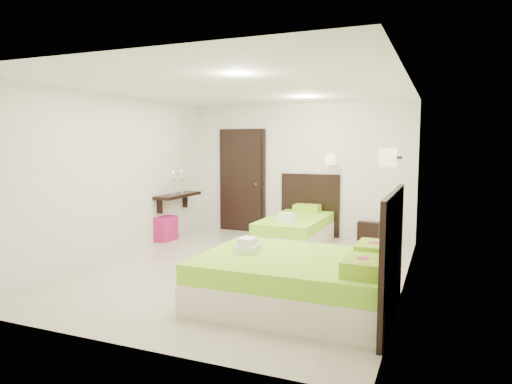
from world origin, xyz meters
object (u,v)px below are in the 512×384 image
at_px(nightstand, 371,231).
at_px(ottoman, 161,228).
at_px(bed_double, 303,278).
at_px(bed_single, 297,228).

height_order(nightstand, ottoman, ottoman).
relative_size(nightstand, ottoman, 0.89).
xyz_separation_m(bed_double, ottoman, (-3.49, 2.40, -0.09)).
height_order(bed_double, ottoman, bed_double).
bearing_deg(nightstand, bed_single, -131.74).
height_order(bed_single, nightstand, bed_single).
bearing_deg(nightstand, bed_double, -81.99).
bearing_deg(bed_double, nightstand, 87.46).
distance_m(bed_single, ottoman, 2.56).
xyz_separation_m(nightstand, ottoman, (-3.66, -1.52, 0.05)).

